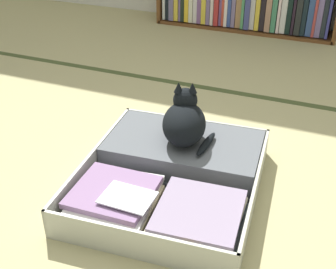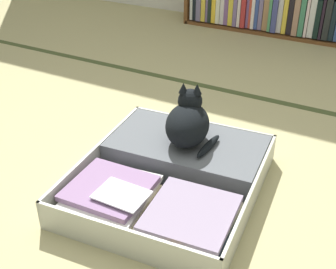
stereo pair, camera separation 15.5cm
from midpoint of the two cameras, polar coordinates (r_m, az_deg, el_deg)
ground_plane at (r=1.81m, az=3.56°, el=-8.40°), size 10.00×10.00×0.00m
tatami_border at (r=2.65m, az=13.13°, el=4.60°), size 4.80×0.05×0.00m
open_suitcase at (r=1.85m, az=3.10°, el=-5.13°), size 0.76×0.85×0.13m
black_cat at (r=1.90m, az=4.97°, el=1.54°), size 0.26×0.31×0.25m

